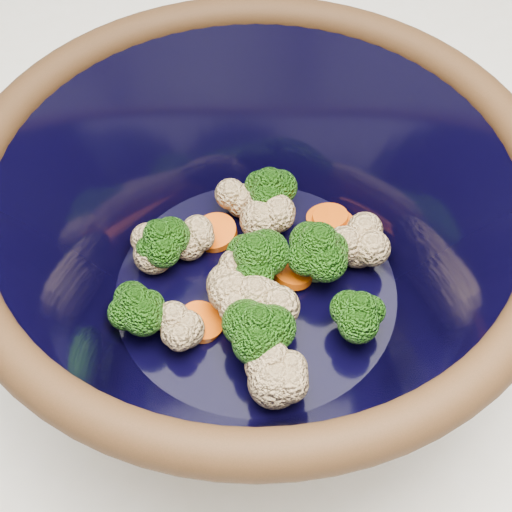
{
  "coord_description": "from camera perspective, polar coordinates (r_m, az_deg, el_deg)",
  "views": [
    {
      "loc": [
        -0.16,
        -0.25,
        1.35
      ],
      "look_at": [
        -0.05,
        0.02,
        0.97
      ],
      "focal_mm": 50.0,
      "sensor_mm": 36.0,
      "label": 1
    }
  ],
  "objects": [
    {
      "name": "counter",
      "position": [
        0.95,
        3.44,
        -19.4
      ],
      "size": [
        1.2,
        1.2,
        0.9
      ],
      "primitive_type": "cube",
      "color": "white",
      "rests_on": "ground"
    },
    {
      "name": "mixing_bowl",
      "position": [
        0.46,
        -0.0,
        1.14
      ],
      "size": [
        0.44,
        0.44,
        0.16
      ],
      "rotation": [
        0.0,
        0.0,
        -0.34
      ],
      "color": "black",
      "rests_on": "counter"
    },
    {
      "name": "vegetable_pile",
      "position": [
        0.48,
        -0.06,
        -1.5
      ],
      "size": [
        0.19,
        0.18,
        0.05
      ],
      "color": "#608442",
      "rests_on": "mixing_bowl"
    }
  ]
}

